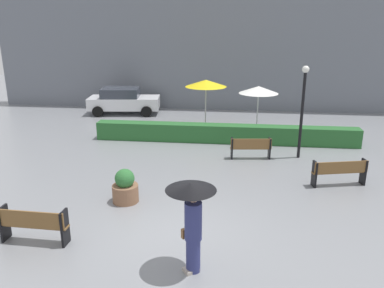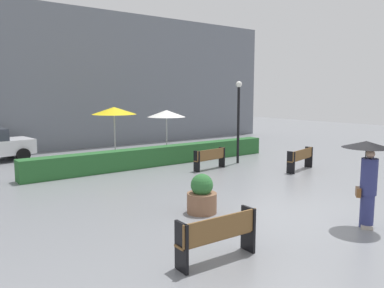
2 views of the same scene
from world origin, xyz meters
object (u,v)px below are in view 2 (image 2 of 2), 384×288
(pedestrian_with_umbrella, at_px, (367,169))
(patio_umbrella_white, at_px, (167,114))
(bench_near_left, at_px, (218,234))
(planter_pot, at_px, (202,196))
(lamp_post, at_px, (238,113))
(bench_far_right, at_px, (301,157))
(patio_umbrella_yellow, at_px, (114,111))
(bench_back_row, at_px, (210,157))

(pedestrian_with_umbrella, bearing_deg, patio_umbrella_white, 80.68)
(bench_near_left, bearing_deg, planter_pot, 57.75)
(lamp_post, relative_size, patio_umbrella_white, 1.59)
(bench_far_right, relative_size, lamp_post, 0.50)
(patio_umbrella_yellow, height_order, patio_umbrella_white, patio_umbrella_yellow)
(lamp_post, bearing_deg, planter_pot, -140.72)
(bench_far_right, xyz_separation_m, bench_near_left, (-8.49, -4.60, -0.00))
(bench_back_row, height_order, patio_umbrella_white, patio_umbrella_white)
(bench_near_left, relative_size, patio_umbrella_yellow, 0.69)
(bench_far_right, relative_size, bench_near_left, 1.07)
(bench_back_row, distance_m, patio_umbrella_white, 4.35)
(pedestrian_with_umbrella, bearing_deg, patio_umbrella_yellow, 93.36)
(planter_pot, xyz_separation_m, patio_umbrella_white, (4.37, 8.45, 1.71))
(bench_far_right, bearing_deg, patio_umbrella_white, 111.29)
(bench_back_row, relative_size, bench_near_left, 0.95)
(bench_back_row, bearing_deg, bench_near_left, -128.48)
(bench_far_right, xyz_separation_m, pedestrian_with_umbrella, (-4.41, -5.25, 0.88))
(bench_near_left, height_order, patio_umbrella_white, patio_umbrella_white)
(lamp_post, bearing_deg, bench_back_row, -168.57)
(planter_pot, distance_m, patio_umbrella_white, 9.66)
(bench_near_left, height_order, planter_pot, planter_pot)
(pedestrian_with_umbrella, xyz_separation_m, patio_umbrella_yellow, (-0.71, 12.17, 0.95))
(planter_pot, height_order, lamp_post, lamp_post)
(lamp_post, bearing_deg, patio_umbrella_yellow, 135.58)
(bench_far_right, height_order, bench_near_left, bench_near_left)
(bench_far_right, distance_m, planter_pot, 7.16)
(bench_far_right, relative_size, planter_pot, 1.76)
(patio_umbrella_white, bearing_deg, bench_far_right, -68.71)
(bench_near_left, distance_m, lamp_post, 10.72)
(bench_back_row, height_order, patio_umbrella_yellow, patio_umbrella_yellow)
(bench_far_right, xyz_separation_m, patio_umbrella_yellow, (-5.13, 6.92, 1.83))
(planter_pot, bearing_deg, bench_back_row, 48.35)
(bench_near_left, bearing_deg, patio_umbrella_yellow, 73.75)
(bench_back_row, relative_size, bench_far_right, 0.89)
(pedestrian_with_umbrella, height_order, lamp_post, lamp_post)
(planter_pot, distance_m, lamp_post, 7.87)
(bench_near_left, bearing_deg, lamp_post, 44.50)
(bench_near_left, bearing_deg, patio_umbrella_white, 61.47)
(bench_near_left, bearing_deg, bench_back_row, 51.52)
(lamp_post, distance_m, patio_umbrella_white, 3.92)
(bench_back_row, bearing_deg, bench_far_right, -39.70)
(bench_far_right, bearing_deg, pedestrian_with_umbrella, -130.05)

